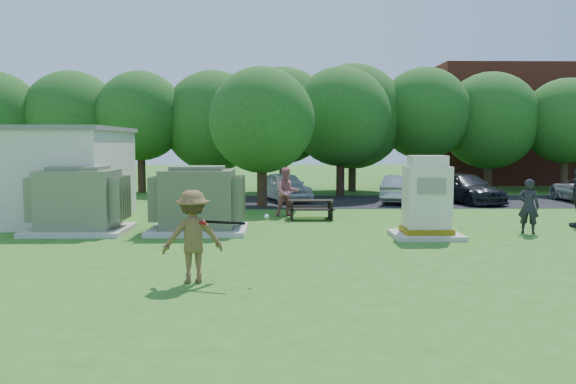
{
  "coord_description": "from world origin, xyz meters",
  "views": [
    {
      "loc": [
        -0.32,
        -13.0,
        2.79
      ],
      "look_at": [
        0.0,
        4.0,
        1.3
      ],
      "focal_mm": 35.0,
      "sensor_mm": 36.0,
      "label": 1
    }
  ],
  "objects_px": {
    "person_by_generator": "(529,206)",
    "car_dark": "(465,188)",
    "person_at_picnic": "(287,192)",
    "car_silver_a": "(402,189)",
    "car_white": "(285,186)",
    "batter": "(193,236)",
    "generator_cabinet": "(427,202)",
    "transformer_right": "(198,201)",
    "picnic_table": "(311,207)",
    "transformer_left": "(79,201)"
  },
  "relations": [
    {
      "from": "picnic_table",
      "to": "transformer_right",
      "type": "bearing_deg",
      "value": -141.56
    },
    {
      "from": "car_white",
      "to": "car_dark",
      "type": "xyz_separation_m",
      "value": [
        8.46,
        -1.03,
        -0.03
      ]
    },
    {
      "from": "picnic_table",
      "to": "person_by_generator",
      "type": "height_order",
      "value": "person_by_generator"
    },
    {
      "from": "transformer_right",
      "to": "car_white",
      "type": "height_order",
      "value": "transformer_right"
    },
    {
      "from": "generator_cabinet",
      "to": "picnic_table",
      "type": "relative_size",
      "value": 1.48
    },
    {
      "from": "person_at_picnic",
      "to": "car_silver_a",
      "type": "bearing_deg",
      "value": 28.99
    },
    {
      "from": "transformer_right",
      "to": "car_dark",
      "type": "height_order",
      "value": "transformer_right"
    },
    {
      "from": "car_silver_a",
      "to": "batter",
      "type": "bearing_deg",
      "value": 85.09
    },
    {
      "from": "batter",
      "to": "car_white",
      "type": "xyz_separation_m",
      "value": [
        2.04,
        15.96,
        -0.24
      ]
    },
    {
      "from": "transformer_left",
      "to": "person_at_picnic",
      "type": "bearing_deg",
      "value": 29.47
    },
    {
      "from": "batter",
      "to": "car_dark",
      "type": "bearing_deg",
      "value": -139.64
    },
    {
      "from": "car_silver_a",
      "to": "person_by_generator",
      "type": "bearing_deg",
      "value": 123.5
    },
    {
      "from": "person_at_picnic",
      "to": "car_dark",
      "type": "distance_m",
      "value": 9.73
    },
    {
      "from": "person_by_generator",
      "to": "car_white",
      "type": "distance_m",
      "value": 12.48
    },
    {
      "from": "transformer_right",
      "to": "person_by_generator",
      "type": "bearing_deg",
      "value": -2.79
    },
    {
      "from": "batter",
      "to": "generator_cabinet",
      "type": "bearing_deg",
      "value": -153.79
    },
    {
      "from": "person_at_picnic",
      "to": "car_silver_a",
      "type": "xyz_separation_m",
      "value": [
        5.5,
        4.89,
        -0.28
      ]
    },
    {
      "from": "picnic_table",
      "to": "car_silver_a",
      "type": "relative_size",
      "value": 0.42
    },
    {
      "from": "picnic_table",
      "to": "car_white",
      "type": "relative_size",
      "value": 0.4
    },
    {
      "from": "car_silver_a",
      "to": "car_dark",
      "type": "xyz_separation_m",
      "value": [
        2.94,
        -0.05,
        0.02
      ]
    },
    {
      "from": "transformer_left",
      "to": "batter",
      "type": "height_order",
      "value": "transformer_left"
    },
    {
      "from": "person_at_picnic",
      "to": "car_white",
      "type": "xyz_separation_m",
      "value": [
        -0.02,
        5.87,
        -0.24
      ]
    },
    {
      "from": "car_white",
      "to": "car_silver_a",
      "type": "bearing_deg",
      "value": -30.96
    },
    {
      "from": "car_white",
      "to": "car_silver_a",
      "type": "xyz_separation_m",
      "value": [
        5.52,
        -0.98,
        -0.04
      ]
    },
    {
      "from": "batter",
      "to": "person_at_picnic",
      "type": "bearing_deg",
      "value": -116.04
    },
    {
      "from": "batter",
      "to": "transformer_right",
      "type": "bearing_deg",
      "value": -97.54
    },
    {
      "from": "car_dark",
      "to": "batter",
      "type": "bearing_deg",
      "value": -142.99
    },
    {
      "from": "transformer_left",
      "to": "person_by_generator",
      "type": "relative_size",
      "value": 1.77
    },
    {
      "from": "person_by_generator",
      "to": "car_dark",
      "type": "xyz_separation_m",
      "value": [
        1.07,
        9.03,
        -0.18
      ]
    },
    {
      "from": "car_silver_a",
      "to": "transformer_right",
      "type": "bearing_deg",
      "value": 67.67
    },
    {
      "from": "picnic_table",
      "to": "car_white",
      "type": "bearing_deg",
      "value": 97.69
    },
    {
      "from": "transformer_left",
      "to": "person_at_picnic",
      "type": "distance_m",
      "value": 7.51
    },
    {
      "from": "car_dark",
      "to": "car_silver_a",
      "type": "bearing_deg",
      "value": 161.12
    },
    {
      "from": "picnic_table",
      "to": "car_white",
      "type": "distance_m",
      "value": 6.68
    },
    {
      "from": "car_white",
      "to": "transformer_right",
      "type": "bearing_deg",
      "value": -127.32
    },
    {
      "from": "transformer_left",
      "to": "car_silver_a",
      "type": "relative_size",
      "value": 0.76
    },
    {
      "from": "picnic_table",
      "to": "car_silver_a",
      "type": "distance_m",
      "value": 7.29
    },
    {
      "from": "person_by_generator",
      "to": "car_white",
      "type": "xyz_separation_m",
      "value": [
        -7.39,
        10.06,
        -0.15
      ]
    },
    {
      "from": "transformer_left",
      "to": "car_white",
      "type": "xyz_separation_m",
      "value": [
        6.52,
        9.56,
        -0.28
      ]
    },
    {
      "from": "transformer_left",
      "to": "car_dark",
      "type": "relative_size",
      "value": 0.65
    },
    {
      "from": "generator_cabinet",
      "to": "picnic_table",
      "type": "distance_m",
      "value": 5.21
    },
    {
      "from": "transformer_right",
      "to": "generator_cabinet",
      "type": "relative_size",
      "value": 1.24
    },
    {
      "from": "transformer_left",
      "to": "generator_cabinet",
      "type": "xyz_separation_m",
      "value": [
        10.58,
        -1.14,
        0.09
      ]
    },
    {
      "from": "car_white",
      "to": "car_dark",
      "type": "height_order",
      "value": "car_white"
    },
    {
      "from": "generator_cabinet",
      "to": "car_silver_a",
      "type": "bearing_deg",
      "value": 81.48
    },
    {
      "from": "generator_cabinet",
      "to": "person_by_generator",
      "type": "xyz_separation_m",
      "value": [
        3.33,
        0.65,
        -0.21
      ]
    },
    {
      "from": "transformer_left",
      "to": "generator_cabinet",
      "type": "distance_m",
      "value": 10.64
    },
    {
      "from": "person_at_picnic",
      "to": "car_white",
      "type": "relative_size",
      "value": 0.46
    },
    {
      "from": "batter",
      "to": "car_white",
      "type": "relative_size",
      "value": 0.46
    },
    {
      "from": "picnic_table",
      "to": "person_at_picnic",
      "type": "relative_size",
      "value": 0.88
    }
  ]
}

